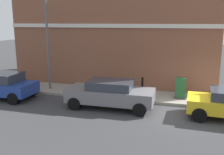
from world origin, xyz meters
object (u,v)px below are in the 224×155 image
at_px(car_blue, 0,85).
at_px(bollard_near_cabinet, 142,85).
at_px(lamppost, 47,38).
at_px(bollard_far_kerb, 113,87).
at_px(utility_cabinet, 180,89).
at_px(car_grey, 110,93).

bearing_deg(car_blue, bollard_near_cabinet, -162.16).
bearing_deg(lamppost, bollard_far_kerb, -98.96).
bearing_deg(utility_cabinet, bollard_far_kerb, 102.14).
height_order(car_grey, bollard_far_kerb, car_grey).
distance_m(car_grey, bollard_far_kerb, 1.41).
relative_size(car_blue, utility_cabinet, 3.59).
xyz_separation_m(car_grey, car_blue, (-0.09, 6.50, 0.02)).
xyz_separation_m(car_grey, bollard_near_cabinet, (2.27, -1.24, -0.05)).
height_order(utility_cabinet, lamppost, lamppost).
bearing_deg(bollard_far_kerb, car_grey, -168.62).
xyz_separation_m(car_grey, lamppost, (2.06, 4.59, 2.55)).
relative_size(car_blue, bollard_near_cabinet, 3.97).
bearing_deg(lamppost, car_grey, -114.21).
bearing_deg(bollard_far_kerb, lamppost, 81.04).
bearing_deg(lamppost, bollard_near_cabinet, -88.00).
relative_size(car_grey, utility_cabinet, 3.80).
distance_m(car_blue, bollard_far_kerb, 6.40).
relative_size(utility_cabinet, lamppost, 0.20).
bearing_deg(car_blue, lamppost, -130.71).
height_order(car_grey, utility_cabinet, car_grey).
bearing_deg(utility_cabinet, lamppost, 90.75).
relative_size(utility_cabinet, bollard_near_cabinet, 1.11).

